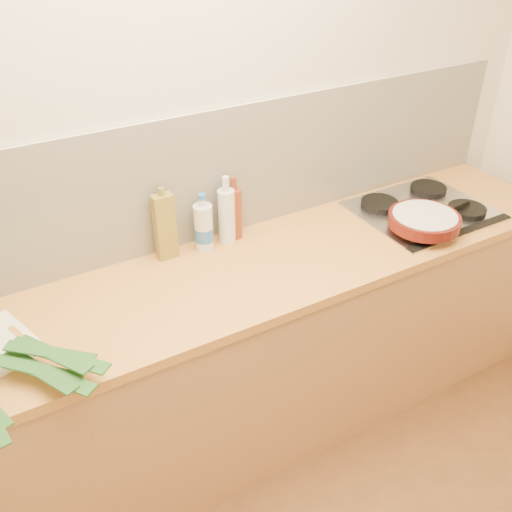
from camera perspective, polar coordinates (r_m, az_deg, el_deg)
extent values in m
plane|color=beige|center=(2.21, -7.40, 10.38)|extent=(3.50, 0.00, 3.50)
cube|color=silver|center=(2.26, -7.06, 7.26)|extent=(3.20, 0.02, 0.54)
cube|color=#A67345|center=(2.47, -3.10, -11.00)|extent=(3.20, 0.60, 0.86)
cube|color=#C38039|center=(2.18, -3.45, -2.50)|extent=(3.20, 0.62, 0.04)
cube|color=silver|center=(2.70, 16.27, 4.35)|extent=(0.58, 0.50, 0.01)
cube|color=black|center=(2.57, 19.79, 2.26)|extent=(0.58, 0.04, 0.01)
cylinder|color=black|center=(2.52, 15.75, 2.81)|extent=(0.17, 0.17, 0.03)
cylinder|color=black|center=(2.72, 20.33, 4.32)|extent=(0.17, 0.17, 0.03)
cylinder|color=black|center=(2.67, 12.25, 5.11)|extent=(0.17, 0.17, 0.03)
cylinder|color=black|center=(2.86, 16.85, 6.42)|extent=(0.17, 0.17, 0.03)
cube|color=#1A491A|center=(1.82, -20.75, -10.71)|extent=(0.17, 0.29, 0.02)
cube|color=#1A491A|center=(1.81, -20.29, -10.89)|extent=(0.24, 0.31, 0.01)
cube|color=#1A491A|center=(1.82, -21.00, -10.51)|extent=(0.23, 0.22, 0.02)
cube|color=#1A491A|center=(1.83, -19.64, -9.21)|extent=(0.18, 0.28, 0.02)
cube|color=#1A491A|center=(1.82, -19.16, -9.35)|extent=(0.25, 0.29, 0.01)
cube|color=#1A491A|center=(1.84, -19.91, -9.03)|extent=(0.25, 0.21, 0.02)
cylinder|color=#50140D|center=(2.50, 16.47, 3.45)|extent=(0.30, 0.30, 0.05)
cylinder|color=beige|center=(2.49, 16.56, 3.96)|extent=(0.27, 0.27, 0.00)
cube|color=black|center=(2.66, 19.44, 4.73)|extent=(0.15, 0.04, 0.02)
cube|color=olive|center=(2.23, -9.09, 2.90)|extent=(0.08, 0.05, 0.27)
cylinder|color=olive|center=(2.16, -9.44, 6.37)|extent=(0.02, 0.02, 0.03)
cylinder|color=silver|center=(2.32, -2.96, 3.97)|extent=(0.07, 0.07, 0.23)
cylinder|color=silver|center=(2.25, -3.06, 7.23)|extent=(0.03, 0.03, 0.06)
cylinder|color=maroon|center=(2.35, -2.20, 4.27)|extent=(0.06, 0.06, 0.22)
cylinder|color=maroon|center=(2.29, -2.27, 7.23)|extent=(0.03, 0.03, 0.05)
cylinder|color=silver|center=(2.29, -5.26, 2.86)|extent=(0.08, 0.08, 0.20)
cylinder|color=silver|center=(2.23, -5.41, 5.36)|extent=(0.03, 0.03, 0.03)
cylinder|color=#2F64B0|center=(2.30, -5.23, 2.23)|extent=(0.08, 0.08, 0.06)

